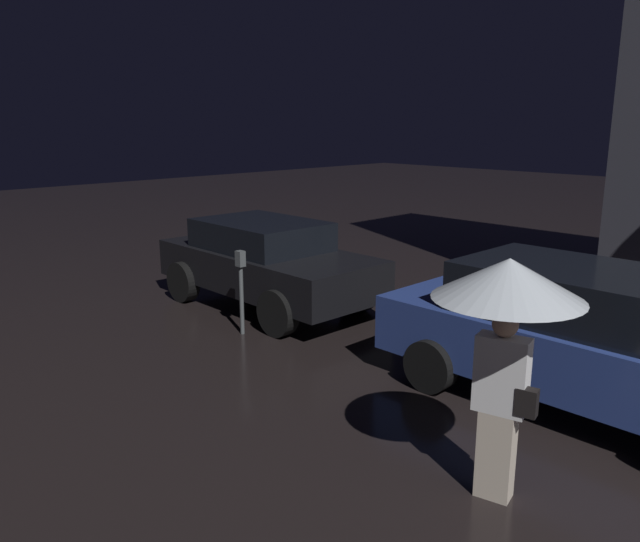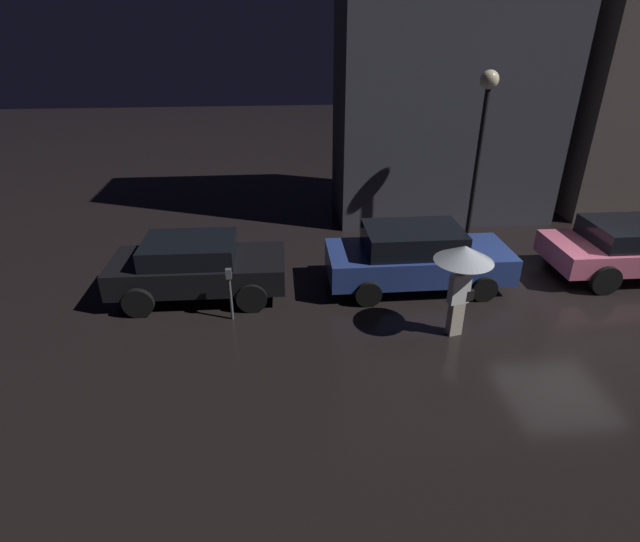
{
  "view_description": "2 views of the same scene",
  "coord_description": "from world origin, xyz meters",
  "px_view_note": "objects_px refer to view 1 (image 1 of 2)",
  "views": [
    {
      "loc": [
        -0.87,
        -4.88,
        2.98
      ],
      "look_at": [
        -6.27,
        0.4,
        1.15
      ],
      "focal_mm": 35.0,
      "sensor_mm": 36.0,
      "label": 1
    },
    {
      "loc": [
        -6.61,
        -9.07,
        5.83
      ],
      "look_at": [
        -5.81,
        0.18,
        1.12
      ],
      "focal_mm": 28.0,
      "sensor_mm": 36.0,
      "label": 2
    }
  ],
  "objects_px": {
    "parking_meter": "(241,283)",
    "parked_car_blue": "(582,336)",
    "pedestrian_with_umbrella": "(507,303)",
    "parked_car_black": "(266,261)"
  },
  "relations": [
    {
      "from": "parking_meter",
      "to": "parked_car_blue",
      "type": "bearing_deg",
      "value": 15.29
    },
    {
      "from": "parked_car_blue",
      "to": "pedestrian_with_umbrella",
      "type": "distance_m",
      "value": 2.33
    },
    {
      "from": "parked_car_black",
      "to": "pedestrian_with_umbrella",
      "type": "height_order",
      "value": "pedestrian_with_umbrella"
    },
    {
      "from": "parked_car_black",
      "to": "parking_meter",
      "type": "relative_size",
      "value": 3.27
    },
    {
      "from": "pedestrian_with_umbrella",
      "to": "parking_meter",
      "type": "xyz_separation_m",
      "value": [
        -4.6,
        0.96,
        -0.88
      ]
    },
    {
      "from": "parking_meter",
      "to": "pedestrian_with_umbrella",
      "type": "bearing_deg",
      "value": -11.82
    },
    {
      "from": "parked_car_blue",
      "to": "pedestrian_with_umbrella",
      "type": "bearing_deg",
      "value": -82.84
    },
    {
      "from": "parked_car_black",
      "to": "parking_meter",
      "type": "distance_m",
      "value": 1.42
    },
    {
      "from": "parked_car_blue",
      "to": "parking_meter",
      "type": "distance_m",
      "value": 4.48
    },
    {
      "from": "parked_car_black",
      "to": "parked_car_blue",
      "type": "distance_m",
      "value": 5.16
    }
  ]
}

